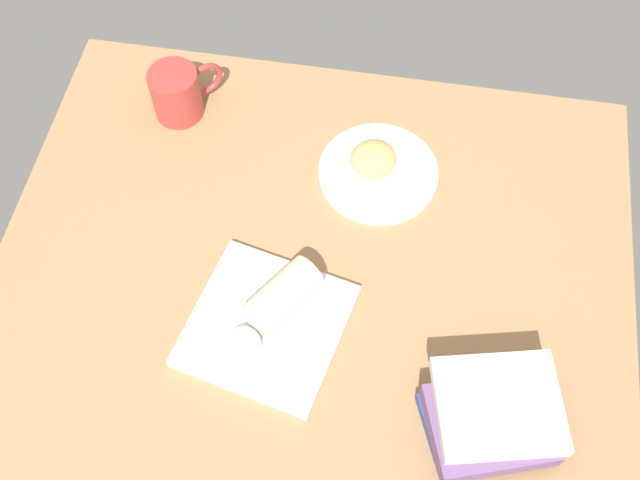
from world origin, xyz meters
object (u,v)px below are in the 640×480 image
at_px(square_plate, 266,325).
at_px(coffee_mug, 178,92).
at_px(round_plate, 378,173).
at_px(scone_pastry, 373,159).
at_px(sauce_cup, 244,345).
at_px(book_stack, 492,418).
at_px(breakfast_wrap, 282,296).

relative_size(square_plate, coffee_mug, 1.95).
relative_size(round_plate, scone_pastry, 2.61).
height_order(round_plate, scone_pastry, scone_pastry).
height_order(round_plate, square_plate, square_plate).
distance_m(round_plate, scone_pastry, 0.03).
distance_m(sauce_cup, book_stack, 0.40).
relative_size(round_plate, sauce_cup, 4.02).
height_order(square_plate, book_stack, book_stack).
relative_size(breakfast_wrap, book_stack, 0.56).
relative_size(breakfast_wrap, coffee_mug, 1.04).
relative_size(round_plate, square_plate, 0.91).
xyz_separation_m(book_stack, coffee_mug, (0.62, -0.53, 0.01)).
bearing_deg(scone_pastry, sauce_cup, 67.96).
xyz_separation_m(scone_pastry, book_stack, (-0.24, 0.45, 0.00)).
relative_size(scone_pastry, book_stack, 0.37).
bearing_deg(breakfast_wrap, round_plate, -78.15).
bearing_deg(round_plate, sauce_cup, 66.12).
distance_m(book_stack, coffee_mug, 0.82).
height_order(breakfast_wrap, book_stack, book_stack).
height_order(sauce_cup, breakfast_wrap, breakfast_wrap).
distance_m(round_plate, square_plate, 0.36).
bearing_deg(book_stack, square_plate, -16.31).
distance_m(breakfast_wrap, coffee_mug, 0.48).
distance_m(sauce_cup, coffee_mug, 0.53).
bearing_deg(sauce_cup, round_plate, -113.88).
xyz_separation_m(scone_pastry, square_plate, (0.13, 0.34, -0.03)).
bearing_deg(square_plate, round_plate, -113.13).
relative_size(square_plate, sauce_cup, 4.41).
relative_size(scone_pastry, breakfast_wrap, 0.66).
height_order(scone_pastry, sauce_cup, scone_pastry).
relative_size(sauce_cup, breakfast_wrap, 0.43).
height_order(book_stack, coffee_mug, coffee_mug).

